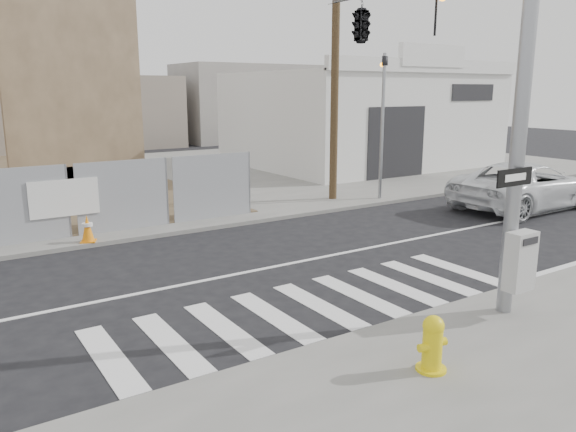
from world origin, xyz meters
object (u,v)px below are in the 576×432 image
fire_hydrant (432,344)px  traffic_cone_d (87,229)px  auto_shop (359,118)px  signal_pole (406,53)px  suv (526,185)px

fire_hydrant → traffic_cone_d: fire_hydrant is taller
fire_hydrant → auto_shop: bearing=66.8°
signal_pole → fire_hydrant: (-2.78, -3.59, -4.25)m
signal_pole → suv: size_ratio=1.20×
signal_pole → traffic_cone_d: bearing=129.3°
auto_shop → traffic_cone_d: (-16.63, -8.75, -2.06)m
fire_hydrant → traffic_cone_d: size_ratio=1.15×
signal_pole → auto_shop: size_ratio=0.58×
auto_shop → traffic_cone_d: size_ratio=16.56×
traffic_cone_d → suv: bearing=-13.4°
suv → fire_hydrant: bearing=118.1°
auto_shop → traffic_cone_d: 18.90m
traffic_cone_d → signal_pole: bearing=-50.7°
auto_shop → suv: auto_shop is taller
fire_hydrant → suv: (11.65, 6.52, 0.28)m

